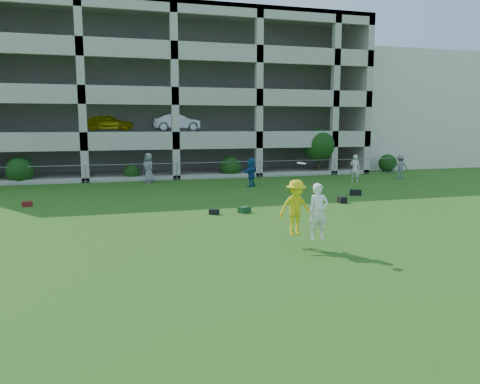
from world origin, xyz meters
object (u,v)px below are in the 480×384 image
object	(u,v)px
bystander_c	(149,168)
bystander_f	(400,167)
frisbee_contest	(302,208)
parking_garage	(161,98)
crate_d	(342,200)
stucco_building	(394,112)
bystander_d	(251,172)
bystander_e	(355,169)

from	to	relation	value
bystander_c	bystander_f	distance (m)	17.46
frisbee_contest	parking_garage	world-z (taller)	parking_garage
crate_d	frisbee_contest	distance (m)	8.95
stucco_building	parking_garage	xyz separation A→B (m)	(-23.01, -0.30, 1.01)
bystander_f	stucco_building	bearing A→B (deg)	-107.70
parking_garage	bystander_d	bearing A→B (deg)	-73.76
bystander_d	bystander_f	size ratio (longest dim) A/B	1.05
crate_d	bystander_d	bearing A→B (deg)	109.41
bystander_e	stucco_building	bearing A→B (deg)	-86.09
bystander_e	bystander_f	distance (m)	4.31
bystander_d	frisbee_contest	bearing A→B (deg)	34.80
stucco_building	bystander_e	bearing A→B (deg)	-131.17
frisbee_contest	bystander_d	bearing A→B (deg)	78.88
bystander_e	bystander_d	bearing A→B (deg)	45.95
bystander_e	crate_d	distance (m)	8.60
bystander_e	parking_garage	distance (m)	18.06
bystander_d	crate_d	world-z (taller)	bystander_d
bystander_c	bystander_f	bearing A→B (deg)	56.94
stucco_building	parking_garage	bearing A→B (deg)	-179.25
bystander_c	frisbee_contest	world-z (taller)	frisbee_contest
bystander_f	crate_d	distance (m)	12.12
parking_garage	stucco_building	bearing A→B (deg)	0.75
bystander_c	crate_d	world-z (taller)	bystander_c
bystander_c	bystander_d	size ratio (longest dim) A/B	1.11
bystander_d	crate_d	bearing A→B (deg)	65.33
bystander_e	parking_garage	bearing A→B (deg)	-5.02
bystander_f	crate_d	size ratio (longest dim) A/B	4.79
bystander_c	bystander_d	xyz separation A→B (m)	(5.91, -3.56, -0.10)
bystander_c	frisbee_contest	size ratio (longest dim) A/B	0.83
bystander_e	crate_d	size ratio (longest dim) A/B	5.24
bystander_f	parking_garage	size ratio (longest dim) A/B	0.06
frisbee_contest	bystander_f	bearing A→B (deg)	47.27
bystander_e	parking_garage	size ratio (longest dim) A/B	0.06
bystander_e	bystander_f	size ratio (longest dim) A/B	1.09
bystander_c	frisbee_contest	bearing A→B (deg)	-15.20
bystander_c	parking_garage	size ratio (longest dim) A/B	0.07
stucco_building	parking_garage	world-z (taller)	parking_garage
bystander_d	parking_garage	world-z (taller)	parking_garage
stucco_building	bystander_c	size ratio (longest dim) A/B	8.17
stucco_building	bystander_d	size ratio (longest dim) A/B	9.09
stucco_building	bystander_e	world-z (taller)	stucco_building
bystander_f	parking_garage	xyz separation A→B (m)	(-15.29, 12.24, 5.18)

